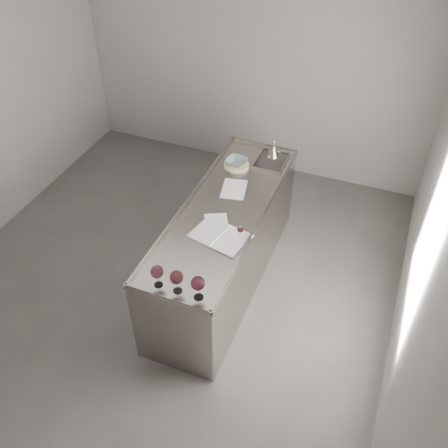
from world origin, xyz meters
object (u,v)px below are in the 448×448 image
at_px(counter, 224,245).
at_px(wine_glass_middle, 177,278).
at_px(wine_glass_left, 157,272).
at_px(wine_funnel, 273,151).
at_px(wine_glass_small, 240,230).
at_px(wine_glass_right, 198,284).
at_px(notebook, 220,236).
at_px(ceramic_bowl, 237,162).

xyz_separation_m(counter, wine_glass_middle, (0.04, -1.08, 0.62)).
distance_m(wine_glass_left, wine_glass_middle, 0.17).
xyz_separation_m(counter, wine_funnel, (0.16, 1.04, 0.53)).
distance_m(counter, wine_glass_small, 0.69).
distance_m(counter, wine_glass_right, 1.27).
xyz_separation_m(wine_glass_small, wine_funnel, (-0.12, 1.35, -0.02)).
height_order(notebook, wine_funnel, wine_funnel).
bearing_deg(counter, ceramic_bowl, 101.41).
height_order(ceramic_bowl, wine_funnel, wine_funnel).
relative_size(wine_glass_right, notebook, 0.40).
bearing_deg(wine_funnel, ceramic_bowl, -133.23).
height_order(wine_glass_left, notebook, wine_glass_left).
bearing_deg(ceramic_bowl, notebook, -76.91).
bearing_deg(wine_funnel, notebook, -91.93).
height_order(wine_glass_middle, ceramic_bowl, wine_glass_middle).
bearing_deg(wine_glass_left, wine_glass_middle, 0.00).
bearing_deg(wine_glass_small, notebook, -160.77).
distance_m(wine_glass_left, wine_glass_small, 0.87).
height_order(wine_glass_middle, notebook, wine_glass_middle).
height_order(counter, ceramic_bowl, ceramic_bowl).
bearing_deg(wine_funnel, wine_glass_right, -88.39).
xyz_separation_m(wine_glass_small, ceramic_bowl, (-0.42, 1.03, -0.04)).
height_order(counter, wine_funnel, wine_funnel).
bearing_deg(wine_glass_small, wine_funnel, 95.07).
bearing_deg(ceramic_bowl, wine_glass_small, -67.80).
height_order(wine_glass_middle, wine_glass_right, wine_glass_right).
xyz_separation_m(counter, wine_glass_small, (0.27, -0.31, 0.56)).
bearing_deg(wine_glass_middle, wine_glass_left, -180.00).
distance_m(wine_glass_small, notebook, 0.19).
distance_m(wine_glass_left, wine_funnel, 2.14).
xyz_separation_m(notebook, ceramic_bowl, (-0.25, 1.09, 0.04)).
bearing_deg(notebook, wine_glass_small, 31.74).
relative_size(wine_glass_middle, wine_glass_right, 0.97).
xyz_separation_m(ceramic_bowl, wine_funnel, (0.30, 0.32, 0.02)).
height_order(wine_glass_right, ceramic_bowl, wine_glass_right).
bearing_deg(counter, wine_glass_right, -78.76).
xyz_separation_m(wine_glass_middle, ceramic_bowl, (-0.18, 1.80, -0.10)).
bearing_deg(notebook, wine_glass_right, -68.93).
bearing_deg(wine_glass_small, ceramic_bowl, 112.20).
distance_m(wine_glass_middle, ceramic_bowl, 1.81).
height_order(wine_glass_right, wine_funnel, wine_glass_right).
distance_m(wine_glass_left, wine_glass_right, 0.35).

